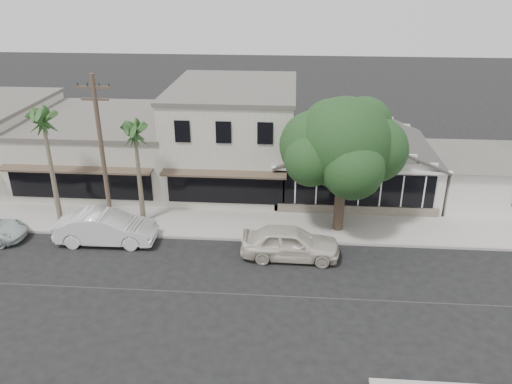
# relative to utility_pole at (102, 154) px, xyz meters

# --- Properties ---
(ground) EXTENTS (140.00, 140.00, 0.00)m
(ground) POSITION_rel_utility_pole_xyz_m (9.00, -5.20, -4.79)
(ground) COLOR black
(ground) RESTS_ON ground
(sidewalk_north) EXTENTS (90.00, 3.50, 0.15)m
(sidewalk_north) POSITION_rel_utility_pole_xyz_m (1.00, 1.55, -4.71)
(sidewalk_north) COLOR #9E9991
(sidewalk_north) RESTS_ON ground
(corner_shop) EXTENTS (10.40, 8.60, 5.10)m
(corner_shop) POSITION_rel_utility_pole_xyz_m (14.00, 7.27, -2.17)
(corner_shop) COLOR silver
(corner_shop) RESTS_ON ground
(side_cottage) EXTENTS (6.00, 6.00, 3.00)m
(side_cottage) POSITION_rel_utility_pole_xyz_m (22.20, 6.30, -3.29)
(side_cottage) COLOR silver
(side_cottage) RESTS_ON ground
(row_building_near) EXTENTS (8.00, 10.00, 6.50)m
(row_building_near) POSITION_rel_utility_pole_xyz_m (6.00, 8.30, -1.54)
(row_building_near) COLOR silver
(row_building_near) RESTS_ON ground
(row_building_midnear) EXTENTS (10.00, 10.00, 4.20)m
(row_building_midnear) POSITION_rel_utility_pole_xyz_m (-3.00, 8.30, -2.69)
(row_building_midnear) COLOR #B3AEA1
(row_building_midnear) RESTS_ON ground
(utility_pole) EXTENTS (1.80, 0.24, 9.00)m
(utility_pole) POSITION_rel_utility_pole_xyz_m (0.00, 0.00, 0.00)
(utility_pole) COLOR brown
(utility_pole) RESTS_ON ground
(car_0) EXTENTS (5.08, 2.12, 1.72)m
(car_0) POSITION_rel_utility_pole_xyz_m (10.02, -1.75, -3.93)
(car_0) COLOR beige
(car_0) RESTS_ON ground
(car_1) EXTENTS (5.39, 1.98, 1.76)m
(car_1) POSITION_rel_utility_pole_xyz_m (0.05, -0.94, -3.91)
(car_1) COLOR silver
(car_1) RESTS_ON ground
(shade_tree) EXTENTS (6.97, 6.30, 7.73)m
(shade_tree) POSITION_rel_utility_pole_xyz_m (12.65, 1.53, 0.30)
(shade_tree) COLOR #48372C
(shade_tree) RESTS_ON ground
(palm_east) EXTENTS (2.61, 2.61, 6.50)m
(palm_east) POSITION_rel_utility_pole_xyz_m (1.38, 1.42, 0.75)
(palm_east) COLOR #726651
(palm_east) RESTS_ON ground
(palm_mid) EXTENTS (2.81, 2.81, 7.23)m
(palm_mid) POSITION_rel_utility_pole_xyz_m (-3.48, 1.03, 1.42)
(palm_mid) COLOR #726651
(palm_mid) RESTS_ON ground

